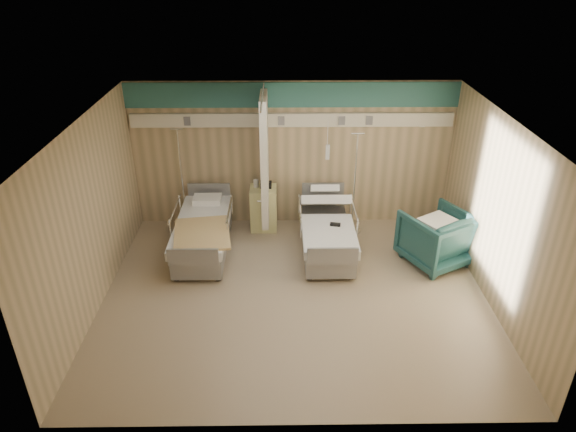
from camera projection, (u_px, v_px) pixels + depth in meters
The scene contains 13 objects.
ground at pixel (295, 295), 8.14m from camera, with size 6.00×5.00×0.00m, color gray.
room_walls at pixel (293, 181), 7.49m from camera, with size 6.04×5.04×2.82m.
bed_right at pixel (327, 236), 9.15m from camera, with size 1.00×2.16×0.63m, color silver, non-canonical shape.
bed_left at pixel (203, 237), 9.12m from camera, with size 1.00×2.16×0.63m, color silver, non-canonical shape.
bedside_cabinet at pixel (264, 208), 9.88m from camera, with size 0.50×0.48×0.85m, color #DFDA8B.
visitor_armchair at pixel (436, 238), 8.78m from camera, with size 1.01×1.04×0.95m, color #1D4849.
waffle_blanket at pixel (440, 212), 8.54m from camera, with size 0.55×0.49×0.06m, color silver.
iv_stand_right at pixel (353, 212), 9.76m from camera, with size 0.36×0.36×1.99m.
iv_stand_left at pixel (185, 208), 9.94m from camera, with size 0.36×0.36×2.00m.
call_remote at pixel (335, 224), 8.84m from camera, with size 0.18×0.08×0.04m, color black.
tan_blanket at pixel (202, 234), 8.56m from camera, with size 0.90×1.14×0.04m, color tan.
toiletry_bag at pixel (266, 185), 9.68m from camera, with size 0.21×0.14×0.12m, color black.
white_cup at pixel (256, 183), 9.71m from camera, with size 0.10×0.10×0.14m, color white.
Camera 1 is at (-0.20, -6.61, 4.91)m, focal length 32.00 mm.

